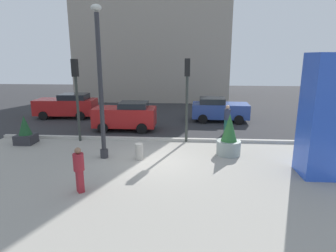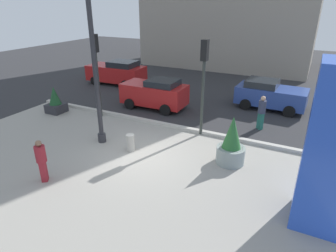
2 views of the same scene
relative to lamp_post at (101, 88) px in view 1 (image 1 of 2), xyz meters
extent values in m
plane|color=#2D2D30|center=(2.33, 3.79, -3.21)|extent=(60.00, 60.00, 0.00)
cube|color=#9E998E|center=(2.33, -2.21, -3.21)|extent=(18.00, 10.00, 0.02)
cube|color=#B7B2A8|center=(2.33, 2.91, -3.13)|extent=(18.00, 0.24, 0.16)
cylinder|color=#2D2D33|center=(0.00, 0.00, -3.01)|extent=(0.36, 0.36, 0.40)
cylinder|color=#2D2D33|center=(0.00, 0.00, -0.08)|extent=(0.20, 0.20, 6.27)
ellipsoid|color=silver|center=(0.00, 0.00, 3.24)|extent=(0.44, 0.44, 0.28)
cube|color=blue|center=(8.91, -1.29, -0.88)|extent=(1.47, 1.47, 4.67)
cylinder|color=gray|center=(5.72, 0.81, -2.87)|extent=(1.12, 1.12, 0.69)
cylinder|color=#382819|center=(5.72, 0.81, -2.54)|extent=(1.03, 1.03, 0.04)
cone|color=#2D6B33|center=(5.72, 0.81, -1.88)|extent=(0.74, 0.74, 1.28)
cube|color=#2D2D33|center=(-4.77, 1.84, -2.96)|extent=(0.94, 0.94, 0.50)
cylinder|color=#382819|center=(-4.77, 1.84, -2.73)|extent=(0.89, 0.89, 0.04)
cone|color=#1E4C28|center=(-4.77, 1.84, -2.20)|extent=(0.67, 0.67, 1.02)
cylinder|color=#B2ADA3|center=(1.63, -0.12, -2.84)|extent=(0.36, 0.36, 0.75)
cylinder|color=#333833|center=(3.72, 2.82, -1.45)|extent=(0.14, 0.14, 3.52)
cube|color=black|center=(3.72, 2.82, 0.76)|extent=(0.28, 0.32, 0.90)
sphere|color=yellow|center=(3.72, 2.99, 0.76)|extent=(0.18, 0.18, 0.18)
cylinder|color=#333833|center=(-2.11, 2.56, -1.47)|extent=(0.14, 0.14, 3.50)
cube|color=black|center=(-2.11, 2.56, 0.73)|extent=(0.28, 0.32, 0.90)
sphere|color=red|center=(-2.11, 2.73, 0.73)|extent=(0.18, 0.18, 0.18)
cube|color=#2D4793|center=(6.07, 8.14, -2.44)|extent=(4.00, 2.05, 1.00)
cube|color=#1E2328|center=(5.48, 8.16, -1.75)|extent=(1.83, 1.74, 0.39)
cylinder|color=black|center=(7.32, 9.04, -2.89)|extent=(0.65, 0.25, 0.64)
cylinder|color=black|center=(7.24, 7.14, -2.89)|extent=(0.65, 0.25, 0.64)
cylinder|color=black|center=(4.89, 9.13, -2.89)|extent=(0.65, 0.25, 0.64)
cylinder|color=black|center=(4.81, 7.24, -2.89)|extent=(0.65, 0.25, 0.64)
cube|color=red|center=(-5.40, 8.52, -2.38)|extent=(4.47, 2.08, 1.12)
cube|color=#1E2328|center=(-4.74, 8.55, -1.62)|extent=(2.05, 1.74, 0.40)
cylinder|color=black|center=(-6.72, 7.52, -2.89)|extent=(0.65, 0.25, 0.64)
cylinder|color=black|center=(-6.81, 9.40, -2.89)|extent=(0.65, 0.25, 0.64)
cylinder|color=black|center=(-4.00, 7.64, -2.89)|extent=(0.65, 0.25, 0.64)
cylinder|color=black|center=(-4.08, 9.52, -2.89)|extent=(0.65, 0.25, 0.64)
cube|color=red|center=(-0.15, 5.13, -2.37)|extent=(3.84, 1.80, 1.15)
cube|color=#1E2328|center=(0.42, 5.14, -1.62)|extent=(1.74, 1.56, 0.34)
cylinder|color=black|center=(-1.32, 4.24, -2.89)|extent=(0.64, 0.23, 0.64)
cylinder|color=black|center=(-1.35, 5.99, -2.89)|extent=(0.64, 0.23, 0.64)
cylinder|color=black|center=(1.04, 4.27, -2.89)|extent=(0.64, 0.23, 0.64)
cylinder|color=black|center=(1.02, 6.02, -2.89)|extent=(0.64, 0.23, 0.64)
cube|color=#236656|center=(6.12, 4.74, -2.79)|extent=(0.34, 0.34, 0.85)
cylinder|color=#33384C|center=(6.12, 4.74, -2.04)|extent=(0.51, 0.51, 0.64)
sphere|color=tan|center=(6.12, 4.74, -1.61)|extent=(0.23, 0.23, 0.23)
cube|color=maroon|center=(0.17, -3.40, -2.82)|extent=(0.33, 0.34, 0.79)
cylinder|color=maroon|center=(0.17, -3.40, -2.13)|extent=(0.51, 0.51, 0.59)
sphere|color=#8C664C|center=(0.17, -3.40, -1.72)|extent=(0.21, 0.21, 0.21)
camera|label=1|loc=(3.81, -12.20, 1.33)|focal=30.69mm
camera|label=2|loc=(8.06, -9.22, 2.72)|focal=30.97mm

